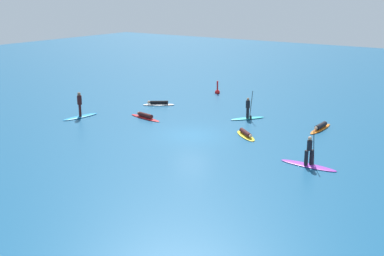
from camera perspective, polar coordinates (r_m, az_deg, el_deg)
The scene contains 9 objects.
ground_plane at distance 33.78m, azimuth 0.00°, elevation -0.82°, with size 120.00×120.00×0.00m, color navy.
surfer_on_teal_board at distance 38.12m, azimuth 6.36°, elevation 1.62°, with size 2.13×2.53×2.25m.
surfer_on_white_board at distance 42.57m, azimuth -3.85°, elevation 2.78°, with size 2.59×2.18×0.39m.
surfer_on_red_board at distance 38.29m, azimuth -5.37°, elevation 1.32°, with size 3.30×1.16×0.42m.
surfer_on_orange_board at distance 36.23m, azimuth 14.41°, elevation 0.08°, with size 0.63×3.30×0.44m.
surfer_on_purple_board at distance 28.60m, azimuth 13.15°, elevation -3.48°, with size 3.30×0.80×2.10m.
surfer_on_blue_board at distance 39.31m, azimuth -12.62°, elevation 1.93°, with size 1.09×3.16×1.96m.
surfer_on_yellow_board at distance 33.66m, azimuth 6.14°, elevation -0.72°, with size 2.47×2.23×0.39m.
marker_buoy at distance 47.35m, azimuth 2.90°, elevation 4.20°, with size 0.48×0.48×1.31m.
Camera 1 is at (18.48, -26.63, 9.53)m, focal length 46.86 mm.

